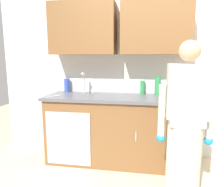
{
  "coord_description": "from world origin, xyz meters",
  "views": [
    {
      "loc": [
        -0.15,
        -2.1,
        1.46
      ],
      "look_at": [
        -0.59,
        0.55,
        1.0
      ],
      "focal_mm": 33.87,
      "sensor_mm": 36.0,
      "label": 1
    }
  ],
  "objects_px": {
    "knife_on_counter": "(54,96)",
    "bottle_soap": "(183,86)",
    "bottle_dish_liquid": "(67,85)",
    "person_at_sink": "(185,136)",
    "cup_by_sink": "(187,95)",
    "bottle_water_short": "(158,86)",
    "bottle_cleaner_spray": "(142,87)",
    "sink": "(84,96)"
  },
  "relations": [
    {
      "from": "bottle_soap",
      "to": "bottle_dish_liquid",
      "type": "distance_m",
      "value": 1.71
    },
    {
      "from": "person_at_sink",
      "to": "bottle_soap",
      "type": "distance_m",
      "value": 1.03
    },
    {
      "from": "bottle_dish_liquid",
      "to": "knife_on_counter",
      "type": "distance_m",
      "value": 0.4
    },
    {
      "from": "sink",
      "to": "bottle_cleaner_spray",
      "type": "distance_m",
      "value": 0.85
    },
    {
      "from": "bottle_soap",
      "to": "cup_by_sink",
      "type": "relative_size",
      "value": 2.55
    },
    {
      "from": "person_at_sink",
      "to": "cup_by_sink",
      "type": "bearing_deg",
      "value": 79.58
    },
    {
      "from": "bottle_cleaner_spray",
      "to": "cup_by_sink",
      "type": "distance_m",
      "value": 0.64
    },
    {
      "from": "knife_on_counter",
      "to": "sink",
      "type": "bearing_deg",
      "value": 145.32
    },
    {
      "from": "bottle_cleaner_spray",
      "to": "bottle_soap",
      "type": "bearing_deg",
      "value": 0.1
    },
    {
      "from": "sink",
      "to": "cup_by_sink",
      "type": "height_order",
      "value": "sink"
    },
    {
      "from": "cup_by_sink",
      "to": "knife_on_counter",
      "type": "height_order",
      "value": "cup_by_sink"
    },
    {
      "from": "bottle_dish_liquid",
      "to": "cup_by_sink",
      "type": "height_order",
      "value": "bottle_dish_liquid"
    },
    {
      "from": "bottle_dish_liquid",
      "to": "knife_on_counter",
      "type": "height_order",
      "value": "bottle_dish_liquid"
    },
    {
      "from": "bottle_soap",
      "to": "bottle_cleaner_spray",
      "type": "bearing_deg",
      "value": -179.9
    },
    {
      "from": "sink",
      "to": "cup_by_sink",
      "type": "xyz_separation_m",
      "value": [
        1.38,
        -0.04,
        0.06
      ]
    },
    {
      "from": "bottle_dish_liquid",
      "to": "cup_by_sink",
      "type": "relative_size",
      "value": 2.06
    },
    {
      "from": "cup_by_sink",
      "to": "bottle_dish_liquid",
      "type": "bearing_deg",
      "value": 171.02
    },
    {
      "from": "person_at_sink",
      "to": "bottle_water_short",
      "type": "height_order",
      "value": "person_at_sink"
    },
    {
      "from": "bottle_water_short",
      "to": "bottle_cleaner_spray",
      "type": "bearing_deg",
      "value": 165.21
    },
    {
      "from": "bottle_soap",
      "to": "cup_by_sink",
      "type": "distance_m",
      "value": 0.29
    },
    {
      "from": "bottle_water_short",
      "to": "bottle_cleaner_spray",
      "type": "height_order",
      "value": "bottle_water_short"
    },
    {
      "from": "bottle_dish_liquid",
      "to": "knife_on_counter",
      "type": "bearing_deg",
      "value": -95.08
    },
    {
      "from": "bottle_dish_liquid",
      "to": "bottle_cleaner_spray",
      "type": "xyz_separation_m",
      "value": [
        1.14,
        0.0,
        -0.01
      ]
    },
    {
      "from": "bottle_water_short",
      "to": "knife_on_counter",
      "type": "height_order",
      "value": "bottle_water_short"
    },
    {
      "from": "bottle_water_short",
      "to": "cup_by_sink",
      "type": "bearing_deg",
      "value": -31.24
    },
    {
      "from": "person_at_sink",
      "to": "bottle_cleaner_spray",
      "type": "xyz_separation_m",
      "value": [
        -0.45,
        0.95,
        0.34
      ]
    },
    {
      "from": "person_at_sink",
      "to": "cup_by_sink",
      "type": "height_order",
      "value": "person_at_sink"
    },
    {
      "from": "bottle_dish_liquid",
      "to": "cup_by_sink",
      "type": "distance_m",
      "value": 1.74
    },
    {
      "from": "bottle_water_short",
      "to": "cup_by_sink",
      "type": "height_order",
      "value": "bottle_water_short"
    },
    {
      "from": "cup_by_sink",
      "to": "sink",
      "type": "bearing_deg",
      "value": 178.14
    },
    {
      "from": "knife_on_counter",
      "to": "bottle_soap",
      "type": "bearing_deg",
      "value": 134.18
    },
    {
      "from": "sink",
      "to": "bottle_soap",
      "type": "height_order",
      "value": "sink"
    },
    {
      "from": "bottle_water_short",
      "to": "cup_by_sink",
      "type": "distance_m",
      "value": 0.43
    },
    {
      "from": "person_at_sink",
      "to": "bottle_soap",
      "type": "xyz_separation_m",
      "value": [
        0.12,
        0.96,
        0.37
      ]
    },
    {
      "from": "bottle_water_short",
      "to": "bottle_dish_liquid",
      "type": "xyz_separation_m",
      "value": [
        -1.35,
        0.05,
        -0.03
      ]
    },
    {
      "from": "bottle_water_short",
      "to": "knife_on_counter",
      "type": "bearing_deg",
      "value": -166.34
    },
    {
      "from": "bottle_water_short",
      "to": "bottle_dish_liquid",
      "type": "distance_m",
      "value": 1.36
    },
    {
      "from": "sink",
      "to": "bottle_water_short",
      "type": "bearing_deg",
      "value": 9.66
    },
    {
      "from": "bottle_water_short",
      "to": "bottle_dish_liquid",
      "type": "relative_size",
      "value": 1.29
    },
    {
      "from": "person_at_sink",
      "to": "cup_by_sink",
      "type": "relative_size",
      "value": 16.4
    },
    {
      "from": "sink",
      "to": "bottle_soap",
      "type": "relative_size",
      "value": 1.99
    },
    {
      "from": "knife_on_counter",
      "to": "bottle_cleaner_spray",
      "type": "bearing_deg",
      "value": 139.9
    }
  ]
}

